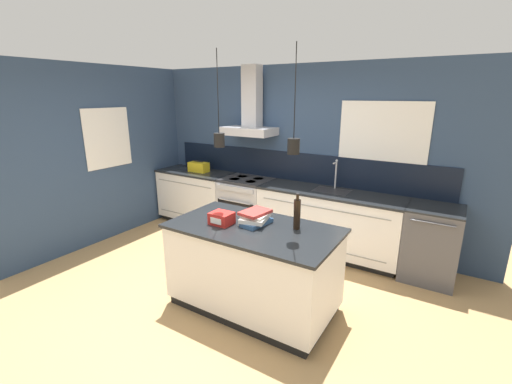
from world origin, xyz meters
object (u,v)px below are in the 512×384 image
Objects in this scene: dishwasher at (431,243)px; red_supply_box at (222,218)px; oven_range at (246,206)px; book_stack at (256,217)px; bottle_on_island at (297,214)px; yellow_toolbox at (199,167)px.

red_supply_box is (-1.81, -1.74, 0.52)m from dishwasher.
book_stack is (1.14, -1.55, 0.52)m from oven_range.
bottle_on_island reaches higher than yellow_toolbox.
yellow_toolbox is (-2.11, 1.56, 0.01)m from book_stack.
dishwasher is at bearing -0.00° from yellow_toolbox.
book_stack is 2.62m from yellow_toolbox.
dishwasher is 2.68× the size of yellow_toolbox.
dishwasher is 2.24m from book_stack.
yellow_toolbox is at bearing 143.57° from book_stack.
oven_range is 1.11m from yellow_toolbox.
bottle_on_island is at bearing -30.06° from yellow_toolbox.
bottle_on_island is at bearing -127.24° from dishwasher.
red_supply_box is at bearing -64.05° from oven_range.
yellow_toolbox reaches higher than book_stack.
yellow_toolbox reaches higher than dishwasher.
book_stack is 1.13× the size of yellow_toolbox.
dishwasher is 4.14× the size of red_supply_box.
dishwasher is 2.36× the size of book_stack.
oven_range is 2.68× the size of yellow_toolbox.
oven_range and dishwasher have the same top height.
yellow_toolbox reaches higher than oven_range.
yellow_toolbox is (-0.97, 0.00, 0.54)m from oven_range.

